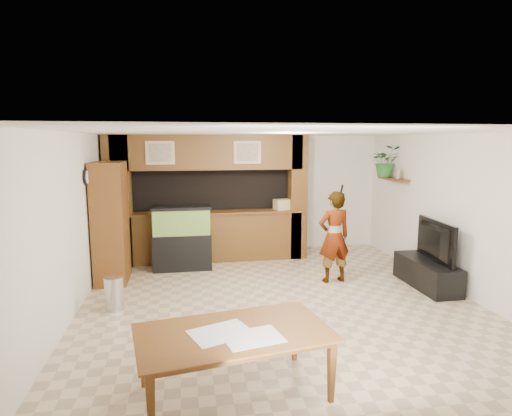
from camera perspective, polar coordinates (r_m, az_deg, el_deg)
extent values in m
plane|color=#C6AF89|center=(6.85, 3.02, -12.25)|extent=(6.50, 6.50, 0.00)
plane|color=white|center=(6.39, 3.22, 10.04)|extent=(6.50, 6.50, 0.00)
plane|color=silver|center=(9.66, -1.14, 1.93)|extent=(6.00, 0.00, 6.00)
plane|color=silver|center=(6.54, -23.50, -2.18)|extent=(0.00, 6.50, 6.50)
plane|color=silver|center=(7.73, 25.36, -0.68)|extent=(0.00, 6.50, 6.50)
cube|color=brown|center=(8.92, -6.10, -3.92)|extent=(3.80, 0.35, 1.00)
cube|color=brown|center=(8.82, -6.15, -0.62)|extent=(3.80, 0.43, 0.04)
cube|color=brown|center=(8.70, -6.29, 7.39)|extent=(3.80, 0.35, 0.70)
cube|color=brown|center=(8.85, -17.89, 0.87)|extent=(0.50, 0.35, 2.60)
cube|color=brown|center=(9.08, 5.56, 1.44)|extent=(0.35, 0.35, 2.60)
cube|color=black|center=(9.30, -6.41, 2.54)|extent=(4.20, 0.45, 0.85)
cube|color=tan|center=(8.50, -12.66, 7.19)|extent=(0.55, 0.03, 0.45)
cube|color=tan|center=(8.48, -12.67, 7.19)|extent=(0.43, 0.01, 0.35)
cube|color=tan|center=(8.58, -1.16, 7.42)|extent=(0.55, 0.03, 0.45)
cube|color=tan|center=(8.57, -1.15, 7.42)|extent=(0.43, 0.01, 0.35)
cylinder|color=black|center=(7.42, -21.75, 3.85)|extent=(0.04, 0.25, 0.25)
cylinder|color=white|center=(7.41, -21.56, 3.86)|extent=(0.01, 0.21, 0.21)
cube|color=brown|center=(9.26, 17.87, 3.69)|extent=(0.25, 0.90, 0.04)
cube|color=brown|center=(7.92, -18.81, -1.85)|extent=(0.53, 0.87, 2.12)
cylinder|color=#B2B2B7|center=(6.76, -18.37, -10.76)|extent=(0.27, 0.27, 0.50)
cube|color=black|center=(8.45, -9.79, -5.77)|extent=(1.12, 0.42, 0.70)
cube|color=#2F712D|center=(8.32, -9.90, -1.82)|extent=(1.07, 0.39, 0.48)
cube|color=black|center=(8.28, -9.95, 0.02)|extent=(1.12, 0.42, 0.06)
cube|color=black|center=(7.96, 21.82, -8.10)|extent=(0.51, 1.39, 0.46)
imported|color=black|center=(7.81, 22.06, -4.06)|extent=(0.25, 1.20, 0.69)
cube|color=tan|center=(9.12, 18.35, 4.31)|extent=(0.04, 0.14, 0.19)
imported|color=#2A6B2C|center=(9.51, 16.93, 5.97)|extent=(0.67, 0.61, 0.66)
imported|color=#8D724D|center=(7.64, 10.37, -3.82)|extent=(0.64, 0.46, 1.62)
cylinder|color=black|center=(7.37, 11.35, 2.45)|extent=(0.04, 0.10, 0.16)
imported|color=brown|center=(4.42, -2.79, -20.15)|extent=(2.01, 1.33, 0.65)
cube|color=silver|center=(4.27, -4.73, -16.24)|extent=(0.68, 0.59, 0.01)
cube|color=silver|center=(4.17, -0.42, -16.90)|extent=(0.61, 0.50, 0.01)
cube|color=tan|center=(9.02, 3.52, 0.46)|extent=(0.38, 0.31, 0.22)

